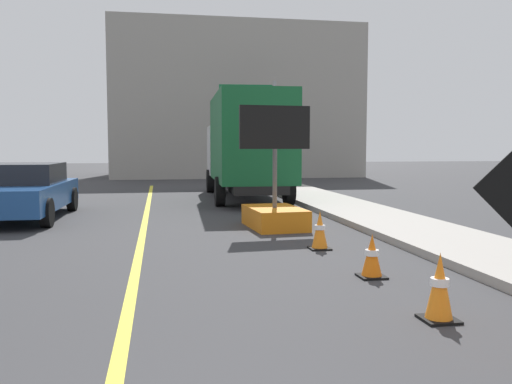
% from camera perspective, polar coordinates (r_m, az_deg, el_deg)
% --- Properties ---
extents(sidewalk_curb, '(2.07, 48.00, 0.14)m').
position_cam_1_polar(sidewalk_curb, '(9.18, 25.02, -6.54)').
color(sidewalk_curb, '#9E9991').
rests_on(sidewalk_curb, ground).
extents(lane_center_stripe, '(0.14, 36.00, 0.01)m').
position_cam_1_polar(lane_center_stripe, '(7.57, -12.74, -9.07)').
color(lane_center_stripe, yellow).
rests_on(lane_center_stripe, ground).
extents(arrow_board_trailer, '(1.60, 1.88, 2.70)m').
position_cam_1_polar(arrow_board_trailer, '(12.04, 1.98, -1.50)').
color(arrow_board_trailer, orange).
rests_on(arrow_board_trailer, ground).
extents(box_truck, '(2.62, 7.92, 3.46)m').
position_cam_1_polar(box_truck, '(18.51, -1.03, 4.98)').
color(box_truck, black).
rests_on(box_truck, ground).
extents(pickup_car, '(2.17, 4.86, 1.38)m').
position_cam_1_polar(pickup_car, '(14.74, -23.42, 0.11)').
color(pickup_car, navy).
rests_on(pickup_car, ground).
extents(highway_guide_sign, '(2.78, 0.33, 5.00)m').
position_cam_1_polar(highway_guide_sign, '(26.69, 0.26, 8.28)').
color(highway_guide_sign, gray).
rests_on(highway_guide_sign, ground).
extents(far_building_block, '(14.58, 8.21, 8.89)m').
position_cam_1_polar(far_building_block, '(34.53, -2.47, 9.19)').
color(far_building_block, gray).
rests_on(far_building_block, ground).
extents(traffic_cone_near_sign, '(0.36, 0.36, 0.72)m').
position_cam_1_polar(traffic_cone_near_sign, '(5.98, 18.75, -9.47)').
color(traffic_cone_near_sign, black).
rests_on(traffic_cone_near_sign, ground).
extents(traffic_cone_mid_lane, '(0.36, 0.36, 0.61)m').
position_cam_1_polar(traffic_cone_mid_lane, '(7.67, 12.10, -6.62)').
color(traffic_cone_mid_lane, black).
rests_on(traffic_cone_mid_lane, ground).
extents(traffic_cone_far_lane, '(0.36, 0.36, 0.68)m').
position_cam_1_polar(traffic_cone_far_lane, '(9.59, 6.73, -4.03)').
color(traffic_cone_far_lane, black).
rests_on(traffic_cone_far_lane, ground).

